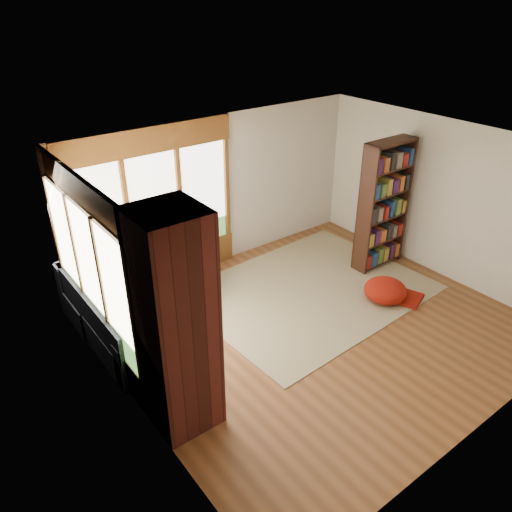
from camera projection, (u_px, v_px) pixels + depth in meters
floor at (316, 326)px, 7.30m from camera, size 5.50×5.50×0.00m
ceiling at (328, 153)px, 6.05m from camera, size 5.50×5.50×0.00m
wall_back at (218, 193)px, 8.42m from camera, size 5.50×0.04×2.60m
wall_front at (497, 341)px, 4.92m from camera, size 5.50×0.04×2.60m
wall_left at (130, 321)px, 5.22m from camera, size 0.04×5.00×2.60m
wall_right at (444, 200)px, 8.13m from camera, size 0.04×5.00×2.60m
windows_back at (155, 207)px, 7.74m from camera, size 2.82×0.10×1.90m
windows_left at (90, 270)px, 6.05m from camera, size 0.10×2.62×1.90m
roller_blind at (63, 217)px, 6.45m from camera, size 0.03×0.72×0.90m
brick_chimney at (176, 325)px, 5.16m from camera, size 0.70×0.70×2.60m
sectional_sofa at (140, 302)px, 7.31m from camera, size 2.20×2.20×0.80m
area_rug at (309, 290)px, 8.13m from camera, size 3.81×2.99×0.01m
bookshelf at (384, 206)px, 8.39m from camera, size 0.96×0.32×2.23m
pouf at (385, 290)px, 7.80m from camera, size 0.78×0.78×0.36m
dog_tan at (151, 272)px, 7.13m from camera, size 0.93×0.93×0.46m
dog_brindle at (142, 303)px, 6.48m from camera, size 0.60×0.87×0.44m
throw_pillows at (134, 271)px, 7.22m from camera, size 1.98×1.68×0.45m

